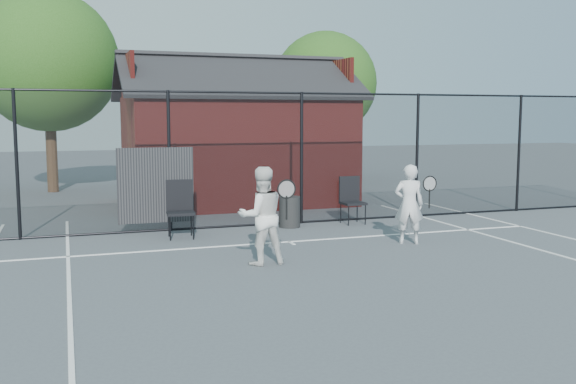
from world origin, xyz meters
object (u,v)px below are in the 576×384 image
object	(u,v)px
clubhouse	(236,146)
player_back	(262,216)
player_front	(409,204)
waste_bin	(290,212)
chair_right	(353,201)
chair_left	(181,210)

from	to	relation	value
clubhouse	player_back	xyz separation A→B (m)	(-1.56, -7.64, -0.79)
player_front	waste_bin	distance (m)	2.98
chair_right	waste_bin	xyz separation A→B (m)	(-1.53, 0.04, -0.18)
player_front	chair_left	distance (m)	4.54
player_front	chair_right	bearing A→B (deg)	90.88
player_front	chair_right	distance (m)	2.47
player_front	chair_right	xyz separation A→B (m)	(-0.04, 2.46, -0.25)
player_front	player_back	size ratio (longest dim) A/B	0.94
waste_bin	player_back	bearing A→B (deg)	-116.71
chair_left	clubhouse	bearing A→B (deg)	68.93
player_back	chair_left	distance (m)	2.89
player_front	player_back	xyz separation A→B (m)	(-3.19, -0.74, 0.04)
waste_bin	player_front	bearing A→B (deg)	-58.01
chair_right	player_back	bearing A→B (deg)	-135.44
clubhouse	player_back	world-z (taller)	clubhouse
player_front	chair_left	world-z (taller)	player_front
player_front	waste_bin	bearing A→B (deg)	121.99
clubhouse	player_back	bearing A→B (deg)	-101.52
player_front	waste_bin	world-z (taller)	player_front
clubhouse	player_front	size ratio (longest dim) A/B	4.22
chair_left	player_back	bearing A→B (deg)	-66.94
clubhouse	chair_right	distance (m)	4.84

